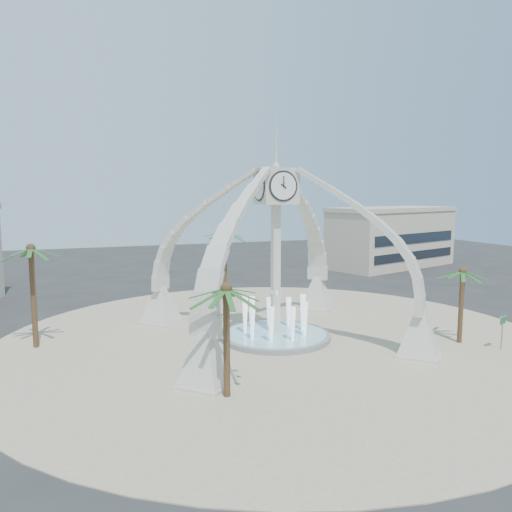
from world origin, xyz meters
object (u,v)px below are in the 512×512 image
object	(u,v)px
street_sign	(502,325)
palm_west	(31,250)
fountain	(275,335)
palm_south	(226,290)
palm_east	(463,272)
palm_north	(225,232)
clock_tower	(276,251)

from	to	relation	value
street_sign	palm_west	bearing A→B (deg)	138.64
fountain	street_sign	bearing A→B (deg)	-30.16
palm_west	street_sign	distance (m)	32.14
fountain	palm_south	bearing A→B (deg)	-126.10
palm_east	palm_west	bearing A→B (deg)	161.66
palm_west	palm_south	size ratio (longest dim) A/B	1.18
palm_north	fountain	bearing A→B (deg)	-91.92
palm_west	street_sign	xyz separation A→B (m)	(29.56, -11.59, -5.01)
palm_east	street_sign	distance (m)	4.29
palm_east	fountain	bearing A→B (deg)	155.23
palm_west	palm_north	distance (m)	19.57
street_sign	palm_east	bearing A→B (deg)	102.97
fountain	palm_east	world-z (taller)	palm_east
clock_tower	palm_west	bearing A→B (deg)	166.69
fountain	palm_west	distance (m)	17.89
palm_east	palm_west	size ratio (longest dim) A/B	0.76
clock_tower	palm_east	xyz separation A→B (m)	(11.87, -5.47, -1.41)
street_sign	clock_tower	bearing A→B (deg)	129.89
palm_east	palm_south	xyz separation A→B (m)	(-18.26, -3.29, 0.60)
palm_west	clock_tower	bearing A→B (deg)	-13.31
palm_west	palm_south	bearing A→B (deg)	-52.05
fountain	palm_west	world-z (taller)	palm_west
palm_south	street_sign	distance (m)	20.14
palm_west	palm_north	world-z (taller)	palm_north
palm_west	street_sign	world-z (taller)	palm_west
fountain	palm_north	world-z (taller)	palm_north
palm_north	palm_south	xyz separation A→B (m)	(-6.86, -22.82, -1.10)
fountain	palm_south	size ratio (longest dim) A/B	1.23
palm_south	street_sign	world-z (taller)	palm_south
fountain	street_sign	xyz separation A→B (m)	(13.34, -7.75, 1.47)
clock_tower	street_sign	distance (m)	16.14
clock_tower	palm_south	size ratio (longest dim) A/B	2.76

